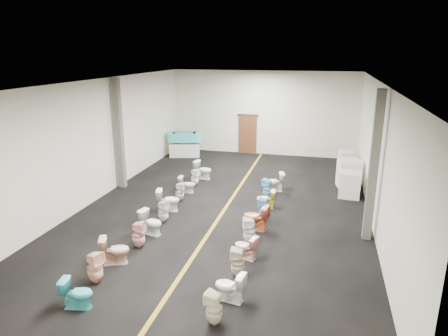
{
  "coord_description": "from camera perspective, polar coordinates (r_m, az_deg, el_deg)",
  "views": [
    {
      "loc": [
        3.29,
        -13.32,
        5.5
      ],
      "look_at": [
        -0.37,
        1.0,
        1.14
      ],
      "focal_mm": 32.0,
      "sensor_mm": 36.0,
      "label": 1
    }
  ],
  "objects": [
    {
      "name": "toilet_left_9",
      "position": [
        16.87,
        -4.18,
        -1.32
      ],
      "size": [
        0.43,
        0.42,
        0.74
      ],
      "primitive_type": "imported",
      "rotation": [
        0.0,
        0.0,
        1.26
      ],
      "color": "white",
      "rests_on": "floor"
    },
    {
      "name": "toilet_right_7",
      "position": [
        14.56,
        6.01,
        -4.42
      ],
      "size": [
        0.73,
        0.49,
        0.68
      ],
      "primitive_type": "imported",
      "rotation": [
        0.0,
        0.0,
        -1.39
      ],
      "color": "#F3EA56",
      "rests_on": "floor"
    },
    {
      "name": "door_frame",
      "position": [
        21.93,
        3.45,
        7.54
      ],
      "size": [
        1.15,
        0.08,
        0.1
      ],
      "primitive_type": "cube",
      "color": "#331C11",
      "rests_on": "back_door"
    },
    {
      "name": "toilet_right_3",
      "position": [
        11.14,
        3.12,
        -11.2
      ],
      "size": [
        0.76,
        0.57,
        0.68
      ],
      "primitive_type": "imported",
      "rotation": [
        0.0,
        0.0,
        -1.89
      ],
      "color": "#FBB4AF",
      "rests_on": "floor"
    },
    {
      "name": "toilet_left_0",
      "position": [
        9.79,
        -20.23,
        -16.44
      ],
      "size": [
        0.76,
        0.52,
        0.71
      ],
      "primitive_type": "imported",
      "rotation": [
        0.0,
        0.0,
        1.76
      ],
      "color": "#3CB0B5",
      "rests_on": "floor"
    },
    {
      "name": "toilet_left_7",
      "position": [
        15.22,
        -6.36,
        -3.39
      ],
      "size": [
        0.39,
        0.38,
        0.73
      ],
      "primitive_type": "imported",
      "rotation": [
        0.0,
        0.0,
        1.75
      ],
      "color": "silver",
      "rests_on": "floor"
    },
    {
      "name": "appliance_crate_a",
      "position": [
        16.26,
        17.54,
        -2.26
      ],
      "size": [
        0.85,
        0.85,
        1.01
      ],
      "primitive_type": "cube",
      "rotation": [
        0.0,
        0.0,
        -0.08
      ],
      "color": "silver",
      "rests_on": "floor"
    },
    {
      "name": "toilet_left_2",
      "position": [
        11.25,
        -15.34,
        -11.25
      ],
      "size": [
        0.87,
        0.7,
        0.78
      ],
      "primitive_type": "imported",
      "rotation": [
        0.0,
        0.0,
        1.98
      ],
      "color": "#D4A387",
      "rests_on": "floor"
    },
    {
      "name": "toilet_left_5",
      "position": [
        13.44,
        -8.68,
        -6.14
      ],
      "size": [
        0.43,
        0.43,
        0.78
      ],
      "primitive_type": "imported",
      "rotation": [
        0.0,
        0.0,
        1.32
      ],
      "color": "silver",
      "rests_on": "floor"
    },
    {
      "name": "toilet_right_9",
      "position": [
        16.28,
        7.22,
        -1.99
      ],
      "size": [
        0.87,
        0.66,
        0.78
      ],
      "primitive_type": "imported",
      "rotation": [
        0.0,
        0.0,
        -1.25
      ],
      "color": "white",
      "rests_on": "floor"
    },
    {
      "name": "toilet_right_5",
      "position": [
        12.79,
        4.57,
        -7.04
      ],
      "size": [
        0.89,
        0.6,
        0.84
      ],
      "primitive_type": "imported",
      "rotation": [
        0.0,
        0.0,
        -1.74
      ],
      "color": "#CB6638",
      "rests_on": "floor"
    },
    {
      "name": "toilet_left_8",
      "position": [
        16.09,
        -5.33,
        -2.36
      ],
      "size": [
        0.69,
        0.43,
        0.67
      ],
      "primitive_type": "imported",
      "rotation": [
        0.0,
        0.0,
        1.65
      ],
      "color": "silver",
      "rests_on": "floor"
    },
    {
      "name": "appliance_crate_d",
      "position": [
        19.94,
        17.05,
        1.06
      ],
      "size": [
        0.76,
        0.76,
        0.92
      ],
      "primitive_type": "cube",
      "rotation": [
        0.0,
        0.0,
        0.19
      ],
      "color": "silver",
      "rests_on": "floor"
    },
    {
      "name": "toilet_right_0",
      "position": [
        8.76,
        -1.43,
        -19.4
      ],
      "size": [
        0.41,
        0.41,
        0.75
      ],
      "primitive_type": "imported",
      "rotation": [
        0.0,
        0.0,
        -1.8
      ],
      "color": "beige",
      "rests_on": "floor"
    },
    {
      "name": "bathtub",
      "position": [
        21.51,
        -5.67,
        4.47
      ],
      "size": [
        1.83,
        0.94,
        0.55
      ],
      "rotation": [
        0.0,
        0.0,
        0.24
      ],
      "color": "#45C7BC",
      "rests_on": "display_table"
    },
    {
      "name": "wall_right",
      "position": [
        13.82,
        21.02,
        1.71
      ],
      "size": [
        0.0,
        16.0,
        16.0
      ],
      "primitive_type": "plane",
      "rotation": [
        1.57,
        0.0,
        -1.57
      ],
      "color": "beige",
      "rests_on": "ground"
    },
    {
      "name": "toilet_right_4",
      "position": [
        11.88,
        3.67,
        -8.96
      ],
      "size": [
        0.48,
        0.48,
        0.83
      ],
      "primitive_type": "imported",
      "rotation": [
        0.0,
        0.0,
        -1.23
      ],
      "color": "white",
      "rests_on": "floor"
    },
    {
      "name": "toilet_right_1",
      "position": [
        9.44,
        0.84,
        -16.59
      ],
      "size": [
        0.76,
        0.5,
        0.72
      ],
      "primitive_type": "imported",
      "rotation": [
        0.0,
        0.0,
        -1.72
      ],
      "color": "white",
      "rests_on": "floor"
    },
    {
      "name": "column_left",
      "position": [
        16.74,
        -14.73,
        4.7
      ],
      "size": [
        0.25,
        0.25,
        4.5
      ],
      "primitive_type": "cube",
      "color": "#59544C",
      "rests_on": "floor"
    },
    {
      "name": "toilet_right_8",
      "position": [
        15.44,
        6.2,
        -2.98
      ],
      "size": [
        0.45,
        0.44,
        0.79
      ],
      "primitive_type": "imported",
      "rotation": [
        0.0,
        0.0,
        -1.86
      ],
      "color": "#78B5E7",
      "rests_on": "floor"
    },
    {
      "name": "toilet_left_4",
      "position": [
        12.68,
        -10.38,
        -7.65
      ],
      "size": [
        0.83,
        0.6,
        0.77
      ],
      "primitive_type": "imported",
      "rotation": [
        0.0,
        0.0,
        1.33
      ],
      "color": "silver",
      "rests_on": "floor"
    },
    {
      "name": "aisle_stripe",
      "position": [
        14.79,
        0.44,
        -5.4
      ],
      "size": [
        0.12,
        15.6,
        0.01
      ],
      "primitive_type": "cube",
      "color": "#9A6B16",
      "rests_on": "floor"
    },
    {
      "name": "toilet_right_6",
      "position": [
        13.64,
        5.61,
        -5.77
      ],
      "size": [
        0.39,
        0.38,
        0.73
      ],
      "primitive_type": "imported",
      "rotation": [
        0.0,
        0.0,
        -1.74
      ],
      "color": "#6DACEB",
      "rests_on": "floor"
    },
    {
      "name": "wall_back",
      "position": [
        21.82,
        5.56,
        7.79
      ],
      "size": [
        10.0,
        0.0,
        10.0
      ],
      "primitive_type": "plane",
      "rotation": [
        1.57,
        0.0,
        0.0
      ],
      "color": "beige",
      "rests_on": "ground"
    },
    {
      "name": "wall_front",
      "position": [
        7.05,
        -15.7,
        -11.7
      ],
      "size": [
        10.0,
        0.0,
        10.0
      ],
      "primitive_type": "plane",
      "rotation": [
        -1.57,
        0.0,
        0.0
      ],
      "color": "beige",
      "rests_on": "ground"
    },
    {
      "name": "toilet_left_1",
      "position": [
        10.53,
        -17.95,
        -13.33
      ],
      "size": [
        0.48,
        0.47,
        0.83
      ],
      "primitive_type": "imported",
      "rotation": [
        0.0,
        0.0,
        1.27
      ],
      "color": "#FFBD9E",
      "rests_on": "floor"
    },
    {
      "name": "column_right",
      "position": [
        12.35,
        20.59,
        0.09
      ],
      "size": [
        0.25,
        0.25,
        4.5
      ],
      "primitive_type": "cube",
      "color": "#59544C",
      "rests_on": "floor"
    },
    {
      "name": "wall_left",
      "position": [
        16.03,
        -17.22,
        3.99
      ],
      "size": [
        0.0,
        16.0,
        16.0
      ],
      "primitive_type": "plane",
      "rotation": [
        1.57,
        0.0,
        1.57
      ],
      "color": "beige",
      "rests_on": "ground"
    },
    {
      "name": "display_table",
      "position": [
        21.67,
        -5.61,
        2.61
      ],
      "size": [
        1.74,
        1.18,
        0.7
      ],
      "primitive_type": "cube",
      "rotation": [
        0.0,
        0.0,
        0.27
      ],
      "color": "silver",
      "rests_on": "floor"
    },
    {
      "name": "back_door",
      "position": [
        22.11,
        3.39,
        4.79
      ],
      "size": [
        1.0,
        0.1,
        2.1
      ],
      "primitive_type": "cube",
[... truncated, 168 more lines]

